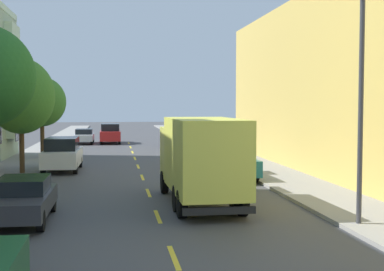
{
  "coord_description": "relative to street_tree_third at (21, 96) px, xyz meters",
  "views": [
    {
      "loc": [
        -1.48,
        -6.36,
        3.88
      ],
      "look_at": [
        2.72,
        22.48,
        2.16
      ],
      "focal_mm": 50.56,
      "sensor_mm": 36.0,
      "label": 1
    }
  ],
  "objects": [
    {
      "name": "ground_plane",
      "position": [
        6.4,
        6.25,
        -4.29
      ],
      "size": [
        160.0,
        160.0,
        0.0
      ],
      "primitive_type": "plane",
      "color": "#424244"
    },
    {
      "name": "sidewalk_left",
      "position": [
        -0.7,
        4.25,
        -4.22
      ],
      "size": [
        3.2,
        120.0,
        0.14
      ],
      "primitive_type": "cube",
      "color": "gray",
      "rests_on": "ground_plane"
    },
    {
      "name": "sidewalk_right",
      "position": [
        13.5,
        4.25,
        -4.22
      ],
      "size": [
        3.2,
        120.0,
        0.14
      ],
      "primitive_type": "cube",
      "color": "gray",
      "rests_on": "ground_plane"
    },
    {
      "name": "lane_centerline_dashes",
      "position": [
        6.4,
        0.75,
        -4.29
      ],
      "size": [
        0.14,
        47.2,
        0.01
      ],
      "color": "yellow",
      "rests_on": "ground_plane"
    },
    {
      "name": "street_tree_third",
      "position": [
        0.0,
        0.0,
        0.0
      ],
      "size": [
        3.6,
        3.6,
        6.21
      ],
      "color": "#47331E",
      "rests_on": "sidewalk_left"
    },
    {
      "name": "street_tree_farthest",
      "position": [
        0.0,
        8.54,
        -0.28
      ],
      "size": [
        3.32,
        3.32,
        5.6
      ],
      "color": "#47331E",
      "rests_on": "sidewalk_left"
    },
    {
      "name": "street_lamp",
      "position": [
        12.36,
        -14.31,
        0.11
      ],
      "size": [
        1.35,
        0.28,
        7.42
      ],
      "color": "#38383D",
      "rests_on": "sidewalk_right"
    },
    {
      "name": "delivery_box_truck",
      "position": [
        8.2,
        -9.82,
        -2.4
      ],
      "size": [
        2.53,
        7.38,
        3.34
      ],
      "color": "#D8D84C",
      "rests_on": "ground_plane"
    },
    {
      "name": "parked_hatchback_sky",
      "position": [
        10.83,
        8.52,
        -3.53
      ],
      "size": [
        1.79,
        4.02,
        1.5
      ],
      "color": "#7A9EC6",
      "rests_on": "ground_plane"
    },
    {
      "name": "parked_sedan_navy",
      "position": [
        10.79,
        19.05,
        -3.54
      ],
      "size": [
        1.86,
        4.52,
        1.43
      ],
      "color": "navy",
      "rests_on": "ground_plane"
    },
    {
      "name": "parked_sedan_silver",
      "position": [
        2.07,
        23.35,
        -3.54
      ],
      "size": [
        1.81,
        4.5,
        1.43
      ],
      "color": "#B2B5BA",
      "rests_on": "ground_plane"
    },
    {
      "name": "parked_sedan_charcoal",
      "position": [
        1.92,
        -11.83,
        -3.54
      ],
      "size": [
        1.82,
        4.51,
        1.43
      ],
      "color": "#333338",
      "rests_on": "ground_plane"
    },
    {
      "name": "parked_pickup_teal",
      "position": [
        10.9,
        -2.44,
        -3.46
      ],
      "size": [
        2.12,
        5.34,
        1.73
      ],
      "color": "#195B60",
      "rests_on": "ground_plane"
    },
    {
      "name": "parked_suv_white",
      "position": [
        1.98,
        1.77,
        -3.3
      ],
      "size": [
        2.05,
        4.84,
        1.93
      ],
      "color": "silver",
      "rests_on": "ground_plane"
    },
    {
      "name": "moving_red_sedan",
      "position": [
        4.6,
        23.43,
        -3.3
      ],
      "size": [
        1.95,
        4.8,
        1.93
      ],
      "color": "#AD1E1E",
      "rests_on": "ground_plane"
    }
  ]
}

